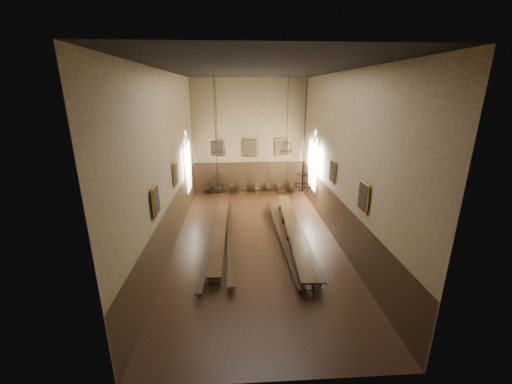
{
  "coord_description": "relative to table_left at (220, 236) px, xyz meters",
  "views": [
    {
      "loc": [
        -0.99,
        -15.91,
        8.04
      ],
      "look_at": [
        0.08,
        1.5,
        2.4
      ],
      "focal_mm": 22.0,
      "sensor_mm": 36.0,
      "label": 1
    }
  ],
  "objects": [
    {
      "name": "chair_4",
      "position": [
        2.62,
        8.59,
        -0.09
      ],
      "size": [
        0.43,
        0.43,
        0.88
      ],
      "rotation": [
        0.0,
        0.0,
        0.11
      ],
      "color": "black",
      "rests_on": "floor"
    },
    {
      "name": "portrait_right_1",
      "position": [
        6.39,
        -3.45,
        3.34
      ],
      "size": [
        0.12,
        1.0,
        1.3
      ],
      "color": "gold",
      "rests_on": "wall_right"
    },
    {
      "name": "table_right",
      "position": [
        4.04,
        -0.07,
        0.06
      ],
      "size": [
        1.21,
        10.69,
        0.83
      ],
      "rotation": [
        0.0,
        0.0,
        -0.04
      ],
      "color": "black",
      "rests_on": "floor"
    },
    {
      "name": "portrait_back_2",
      "position": [
        4.61,
        8.93,
        3.34
      ],
      "size": [
        1.1,
        0.12,
        1.4
      ],
      "color": "gold",
      "rests_on": "wall_back"
    },
    {
      "name": "bench_right_outer",
      "position": [
        4.55,
        0.26,
        -0.06
      ],
      "size": [
        0.42,
        10.32,
        0.46
      ],
      "rotation": [
        0.0,
        0.0,
        -0.01
      ],
      "color": "black",
      "rests_on": "floor"
    },
    {
      "name": "ceiling",
      "position": [
        2.01,
        0.05,
        8.65
      ],
      "size": [
        9.0,
        18.0,
        0.02
      ],
      "primitive_type": "cube",
      "color": "black",
      "rests_on": "ground"
    },
    {
      "name": "wall_front",
      "position": [
        2.01,
        -8.96,
        4.14
      ],
      "size": [
        9.0,
        0.02,
        9.0
      ],
      "primitive_type": "cube",
      "color": "olive",
      "rests_on": "ground"
    },
    {
      "name": "bench_left_inner",
      "position": [
        0.55,
        0.29,
        -0.06
      ],
      "size": [
        0.6,
        10.48,
        0.47
      ],
      "rotation": [
        0.0,
        0.0,
        0.03
      ],
      "color": "black",
      "rests_on": "floor"
    },
    {
      "name": "wall_right",
      "position": [
        6.52,
        0.05,
        4.14
      ],
      "size": [
        0.02,
        18.0,
        9.0
      ],
      "primitive_type": "cube",
      "color": "olive",
      "rests_on": "ground"
    },
    {
      "name": "chair_6",
      "position": [
        4.46,
        8.61,
        -0.09
      ],
      "size": [
        0.48,
        0.48,
        0.87
      ],
      "rotation": [
        0.0,
        0.0,
        0.3
      ],
      "color": "black",
      "rests_on": "floor"
    },
    {
      "name": "bench_left_outer",
      "position": [
        -0.5,
        -0.11,
        -0.06
      ],
      "size": [
        0.53,
        10.43,
        0.47
      ],
      "rotation": [
        0.0,
        0.0,
        -0.02
      ],
      "color": "black",
      "rests_on": "floor"
    },
    {
      "name": "chandelier_back_left",
      "position": [
        -0.12,
        2.63,
        4.55
      ],
      "size": [
        0.87,
        0.87,
        4.55
      ],
      "color": "black",
      "rests_on": "ceiling"
    },
    {
      "name": "portrait_left_1",
      "position": [
        -2.37,
        -3.45,
        3.34
      ],
      "size": [
        0.12,
        1.0,
        1.3
      ],
      "color": "gold",
      "rests_on": "wall_left"
    },
    {
      "name": "chair_5",
      "position": [
        3.56,
        8.6,
        -0.1
      ],
      "size": [
        0.43,
        0.43,
        0.86
      ],
      "rotation": [
        0.0,
        0.0,
        0.15
      ],
      "color": "black",
      "rests_on": "floor"
    },
    {
      "name": "chair_3",
      "position": [
        1.44,
        8.56,
        -0.06
      ],
      "size": [
        0.48,
        0.48,
        0.99
      ],
      "rotation": [
        0.0,
        0.0,
        -0.1
      ],
      "color": "black",
      "rests_on": "floor"
    },
    {
      "name": "floor",
      "position": [
        2.01,
        0.05,
        -0.37
      ],
      "size": [
        9.0,
        18.0,
        0.02
      ],
      "primitive_type": "cube",
      "color": "black",
      "rests_on": "ground"
    },
    {
      "name": "window_right",
      "position": [
        6.44,
        5.55,
        3.04
      ],
      "size": [
        0.2,
        2.2,
        4.6
      ],
      "primitive_type": null,
      "color": "white",
      "rests_on": "wall_right"
    },
    {
      "name": "chandelier_back_right",
      "position": [
        4.04,
        2.99,
        4.52
      ],
      "size": [
        0.76,
        0.76,
        4.6
      ],
      "color": "black",
      "rests_on": "ceiling"
    },
    {
      "name": "table_left",
      "position": [
        0.0,
        0.0,
        0.0
      ],
      "size": [
        0.73,
        9.16,
        0.71
      ],
      "rotation": [
        0.0,
        0.0,
        -0.01
      ],
      "color": "black",
      "rests_on": "floor"
    },
    {
      "name": "chair_2",
      "position": [
        0.6,
        8.61,
        -0.09
      ],
      "size": [
        0.48,
        0.48,
        0.9
      ],
      "rotation": [
        0.0,
        0.0,
        0.25
      ],
      "color": "black",
      "rests_on": "floor"
    },
    {
      "name": "wainscot_panelling",
      "position": [
        2.01,
        0.05,
        0.89
      ],
      "size": [
        9.0,
        18.0,
        2.5
      ],
      "primitive_type": null,
      "color": "black",
      "rests_on": "floor"
    },
    {
      "name": "bench_right_inner",
      "position": [
        3.4,
        -0.06,
        -0.06
      ],
      "size": [
        0.55,
        10.5,
        0.47
      ],
      "rotation": [
        0.0,
        0.0,
        0.02
      ],
      "color": "black",
      "rests_on": "floor"
    },
    {
      "name": "chair_0",
      "position": [
        -1.47,
        8.62,
        -0.06
      ],
      "size": [
        0.48,
        0.48,
        0.99
      ],
      "rotation": [
        0.0,
        0.0,
        -0.1
      ],
      "color": "black",
      "rests_on": "floor"
    },
    {
      "name": "portrait_left_0",
      "position": [
        -2.37,
        1.05,
        3.34
      ],
      "size": [
        0.12,
        1.0,
        1.3
      ],
      "color": "gold",
      "rests_on": "wall_left"
    },
    {
      "name": "chair_7",
      "position": [
        5.5,
        8.55,
        -0.07
      ],
      "size": [
        0.46,
        0.46,
        0.95
      ],
      "rotation": [
        0.0,
        0.0,
        0.09
      ],
      "color": "black",
      "rests_on": "floor"
    },
    {
      "name": "chandelier_front_right",
      "position": [
        3.83,
        -2.94,
        4.12
      ],
      "size": [
        0.79,
        0.79,
        5.03
      ],
      "color": "black",
      "rests_on": "ceiling"
    },
    {
      "name": "chandelier_front_left",
      "position": [
        0.11,
        -1.97,
        3.82
      ],
      "size": [
        0.82,
        0.82,
        5.34
      ],
      "color": "black",
      "rests_on": "ceiling"
    },
    {
      "name": "portrait_back_0",
      "position": [
        -0.59,
        8.93,
        3.34
      ],
      "size": [
        1.1,
        0.12,
        1.4
      ],
      "color": "gold",
      "rests_on": "wall_back"
    },
    {
      "name": "portrait_back_1",
      "position": [
        2.01,
        8.93,
        3.34
      ],
      "size": [
        1.1,
        0.12,
        1.4
      ],
      "color": "gold",
      "rests_on": "wall_back"
    },
    {
      "name": "portrait_right_0",
      "position": [
        6.39,
        1.05,
        3.34
      ],
      "size": [
        0.12,
        1.0,
        1.3
      ],
      "color": "gold",
      "rests_on": "wall_right"
    },
    {
      "name": "wall_back",
      "position": [
        2.01,
        9.06,
        4.14
      ],
      "size": [
        9.0,
        0.02,
        9.0
      ],
      "primitive_type": "cube",
      "color": "olive",
      "rests_on": "ground"
    },
    {
      "name": "window_left",
      "position": [
        -2.42,
        5.55,
        3.04
      ],
      "size": [
        0.2,
        2.2,
        4.6
      ],
      "primitive_type": null,
      "color": "white",
      "rests_on": "wall_left"
    },
    {
      "name": "wall_left",
      "position": [
        -2.5,
        0.05,
        4.14
      ],
      "size": [
        0.02,
        18.0,
        9.0
      ],
      "primitive_type": "cube",
      "color": "olive",
      "rests_on": "ground"
    },
    {
      "name": "chair_1",
      "position": [
        -0.6,
        8.64,
        -0.06
      ],
      "size": [
        0.52,
        0.52,
        0.99
      ],
      "rotation": [
        0.0,
        0.0,
        0.21
      ],
      "color": "black",
      "rests_on": "floor"
    }
  ]
}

